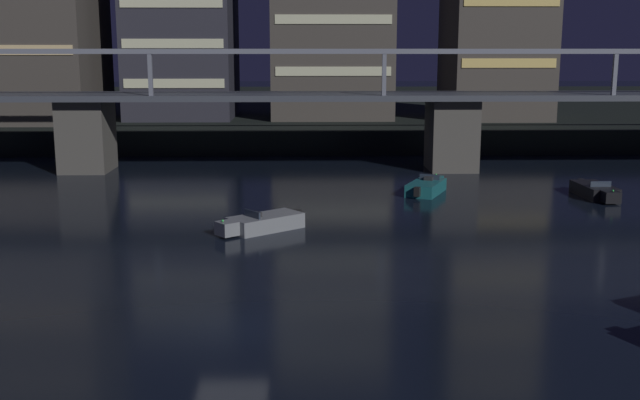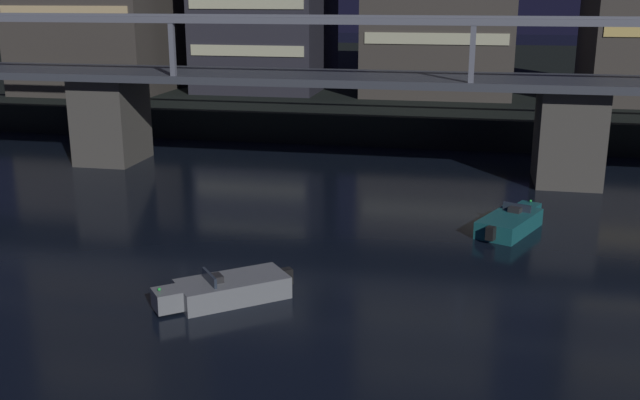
# 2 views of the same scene
# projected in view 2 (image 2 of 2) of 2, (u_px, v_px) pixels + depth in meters

# --- Properties ---
(far_riverbank) EXTENTS (240.00, 80.00, 2.20)m
(far_riverbank) POSITION_uv_depth(u_px,v_px,m) (401.00, 74.00, 90.91)
(far_riverbank) COLOR black
(far_riverbank) RESTS_ON ground
(river_bridge) EXTENTS (91.51, 6.40, 9.38)m
(river_bridge) POSITION_uv_depth(u_px,v_px,m) (326.00, 103.00, 44.77)
(river_bridge) COLOR #4C4944
(river_bridge) RESTS_ON ground
(speedboat_near_right) EXTENTS (3.24, 5.01, 1.16)m
(speedboat_near_right) POSITION_uv_depth(u_px,v_px,m) (511.00, 222.00, 34.30)
(speedboat_near_right) COLOR #196066
(speedboat_near_right) RESTS_ON ground
(speedboat_mid_center) EXTENTS (4.64, 4.08, 1.16)m
(speedboat_mid_center) POSITION_uv_depth(u_px,v_px,m) (227.00, 289.00, 26.49)
(speedboat_mid_center) COLOR gray
(speedboat_mid_center) RESTS_ON ground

